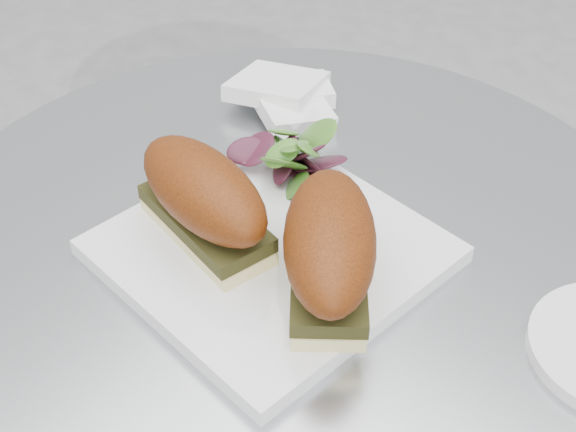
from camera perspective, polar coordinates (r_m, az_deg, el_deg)
name	(u,v)px	position (r m, az deg, el deg)	size (l,w,h in m)	color
table	(289,407)	(0.90, 0.09, -13.43)	(0.70, 0.70, 0.73)	#B5B9BD
plate	(271,251)	(0.69, -1.21, -2.50)	(0.25, 0.25, 0.02)	white
sandwich_left	(204,197)	(0.67, -6.01, 1.33)	(0.17, 0.10, 0.08)	#F7E39A
sandwich_right	(329,248)	(0.62, 2.95, -2.25)	(0.15, 0.17, 0.08)	#F7E39A
salad	(286,161)	(0.74, -0.16, 3.93)	(0.11, 0.11, 0.05)	#619631
napkin	(285,104)	(0.87, -0.19, 7.96)	(0.12, 0.12, 0.02)	white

